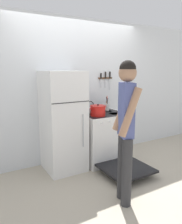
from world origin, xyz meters
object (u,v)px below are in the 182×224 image
at_px(tea_kettle, 90,109).
at_px(person, 126,125).
at_px(refrigerator, 63,122).
at_px(utensil_jar, 107,107).
at_px(stove_range, 103,138).
at_px(dutch_oven_pot, 98,111).

distance_m(tea_kettle, person, 1.40).
height_order(refrigerator, tea_kettle, refrigerator).
bearing_deg(utensil_jar, stove_range, -137.27).
distance_m(stove_range, utensil_jar, 0.59).
bearing_deg(dutch_oven_pot, tea_kettle, 87.09).
height_order(stove_range, utensil_jar, utensil_jar).
relative_size(dutch_oven_pot, tea_kettle, 1.43).
relative_size(stove_range, tea_kettle, 6.51).
bearing_deg(person, tea_kettle, 8.32).
distance_m(dutch_oven_pot, tea_kettle, 0.28).
bearing_deg(stove_range, tea_kettle, 133.00).
bearing_deg(stove_range, utensil_jar, 42.73).
relative_size(refrigerator, tea_kettle, 7.61).
height_order(tea_kettle, person, person).
xyz_separation_m(utensil_jar, person, (-0.66, -1.37, 0.04)).
height_order(stove_range, person, person).
bearing_deg(refrigerator, dutch_oven_pot, -16.03).
bearing_deg(refrigerator, stove_range, -4.76).
bearing_deg(person, utensil_jar, -5.03).
bearing_deg(person, dutch_oven_pot, 6.01).
distance_m(tea_kettle, utensil_jar, 0.36).
bearing_deg(refrigerator, person, -77.22).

